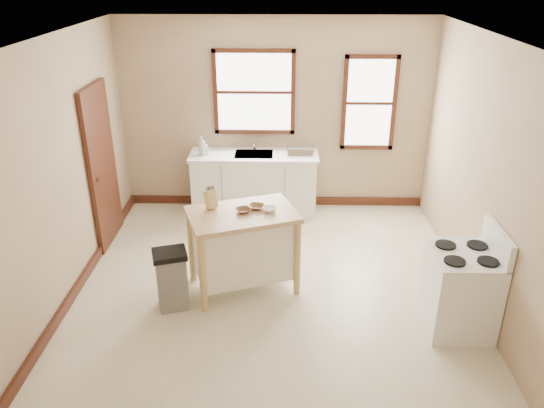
{
  "coord_description": "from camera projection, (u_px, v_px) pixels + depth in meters",
  "views": [
    {
      "loc": [
        0.12,
        -5.04,
        3.48
      ],
      "look_at": [
        0.0,
        0.4,
        0.96
      ],
      "focal_mm": 35.0,
      "sensor_mm": 36.0,
      "label": 1
    }
  ],
  "objects": [
    {
      "name": "knife_block",
      "position": [
        211.0,
        200.0,
        5.85
      ],
      "size": [
        0.14,
        0.14,
        0.2
      ],
      "primitive_type": null,
      "rotation": [
        0.0,
        0.0,
        0.76
      ],
      "color": "tan",
      "rests_on": "kitchen_island"
    },
    {
      "name": "trash_bin",
      "position": [
        172.0,
        280.0,
        5.7
      ],
      "size": [
        0.43,
        0.39,
        0.69
      ],
      "primitive_type": null,
      "rotation": [
        0.0,
        0.0,
        0.3
      ],
      "color": "slate",
      "rests_on": "ground"
    },
    {
      "name": "kitchen_island",
      "position": [
        243.0,
        250.0,
        6.0
      ],
      "size": [
        1.35,
        1.09,
        0.96
      ],
      "primitive_type": null,
      "rotation": [
        0.0,
        0.0,
        0.34
      ],
      "color": "tan",
      "rests_on": "ground"
    },
    {
      "name": "wall_left",
      "position": [
        54.0,
        179.0,
        5.49
      ],
      "size": [
        0.04,
        5.0,
        2.8
      ],
      "primitive_type": "cube",
      "color": "tan",
      "rests_on": "ground"
    },
    {
      "name": "sink_counter",
      "position": [
        254.0,
        183.0,
        7.84
      ],
      "size": [
        1.86,
        0.62,
        0.92
      ],
      "primitive_type": null,
      "color": "white",
      "rests_on": "ground"
    },
    {
      "name": "faucet",
      "position": [
        254.0,
        143.0,
        7.77
      ],
      "size": [
        0.03,
        0.03,
        0.22
      ],
      "primitive_type": "cylinder",
      "color": "silver",
      "rests_on": "sink_counter"
    },
    {
      "name": "wall_right",
      "position": [
        491.0,
        183.0,
        5.4
      ],
      "size": [
        0.04,
        5.0,
        2.8
      ],
      "primitive_type": "cube",
      "color": "tan",
      "rests_on": "ground"
    },
    {
      "name": "bowl_b",
      "position": [
        256.0,
        207.0,
        5.88
      ],
      "size": [
        0.21,
        0.21,
        0.04
      ],
      "primitive_type": "imported",
      "rotation": [
        0.0,
        0.0,
        1.3
      ],
      "color": "brown",
      "rests_on": "kitchen_island"
    },
    {
      "name": "door_left",
      "position": [
        102.0,
        167.0,
        6.82
      ],
      "size": [
        0.06,
        0.9,
        2.1
      ],
      "primitive_type": "cube",
      "color": "#391A0F",
      "rests_on": "ground"
    },
    {
      "name": "floor",
      "position": [
        271.0,
        295.0,
        6.03
      ],
      "size": [
        5.0,
        5.0,
        0.0
      ],
      "primitive_type": "plane",
      "color": "beige",
      "rests_on": "ground"
    },
    {
      "name": "baseboard_left",
      "position": [
        77.0,
        288.0,
        6.05
      ],
      "size": [
        0.04,
        5.0,
        0.12
      ],
      "primitive_type": "cube",
      "color": "#391A0F",
      "rests_on": "ground"
    },
    {
      "name": "soap_bottle_b",
      "position": [
        204.0,
        148.0,
        7.57
      ],
      "size": [
        0.13,
        0.13,
        0.21
      ],
      "primitive_type": "imported",
      "rotation": [
        0.0,
        0.0,
        0.42
      ],
      "color": "#B2B2B2",
      "rests_on": "sink_counter"
    },
    {
      "name": "window_main",
      "position": [
        254.0,
        92.0,
        7.55
      ],
      "size": [
        1.17,
        0.06,
        1.22
      ],
      "primitive_type": null,
      "color": "#391A0F",
      "rests_on": "wall_back"
    },
    {
      "name": "soap_bottle_a",
      "position": [
        202.0,
        146.0,
        7.58
      ],
      "size": [
        0.13,
        0.13,
        0.26
      ],
      "primitive_type": "imported",
      "rotation": [
        0.0,
        0.0,
        0.31
      ],
      "color": "#B2B2B2",
      "rests_on": "sink_counter"
    },
    {
      "name": "ceiling",
      "position": [
        271.0,
        40.0,
        4.86
      ],
      "size": [
        5.0,
        5.0,
        0.0
      ],
      "primitive_type": "plane",
      "rotation": [
        3.14,
        0.0,
        0.0
      ],
      "color": "white",
      "rests_on": "ground"
    },
    {
      "name": "baseboard_back",
      "position": [
        275.0,
        201.0,
        8.25
      ],
      "size": [
        4.5,
        0.04,
        0.12
      ],
      "primitive_type": "cube",
      "color": "#391A0F",
      "rests_on": "ground"
    },
    {
      "name": "window_side",
      "position": [
        369.0,
        103.0,
        7.58
      ],
      "size": [
        0.77,
        0.06,
        1.37
      ],
      "primitive_type": null,
      "color": "#391A0F",
      "rests_on": "wall_back"
    },
    {
      "name": "wall_back",
      "position": [
        275.0,
        116.0,
        7.71
      ],
      "size": [
        4.5,
        0.04,
        2.8
      ],
      "primitive_type": "cube",
      "color": "tan",
      "rests_on": "ground"
    },
    {
      "name": "dish_rack",
      "position": [
        300.0,
        151.0,
        7.62
      ],
      "size": [
        0.45,
        0.38,
        0.1
      ],
      "primitive_type": null,
      "rotation": [
        0.0,
        0.0,
        0.25
      ],
      "color": "silver",
      "rests_on": "sink_counter"
    },
    {
      "name": "bowl_a",
      "position": [
        243.0,
        210.0,
        5.8
      ],
      "size": [
        0.22,
        0.22,
        0.04
      ],
      "primitive_type": "imported",
      "rotation": [
        0.0,
        0.0,
        0.4
      ],
      "color": "brown",
      "rests_on": "kitchen_island"
    },
    {
      "name": "bowl_c",
      "position": [
        270.0,
        209.0,
        5.81
      ],
      "size": [
        0.2,
        0.2,
        0.05
      ],
      "primitive_type": "imported",
      "rotation": [
        0.0,
        0.0,
        0.55
      ],
      "color": "white",
      "rests_on": "kitchen_island"
    },
    {
      "name": "gas_stove",
      "position": [
        462.0,
        279.0,
        5.3
      ],
      "size": [
        0.69,
        0.7,
        1.13
      ],
      "primitive_type": null,
      "color": "white",
      "rests_on": "ground"
    },
    {
      "name": "pepper_grinder",
      "position": [
        212.0,
        201.0,
        5.88
      ],
      "size": [
        0.06,
        0.06,
        0.15
      ],
      "primitive_type": "cylinder",
      "rotation": [
        0.0,
        0.0,
        0.41
      ],
      "color": "#432212",
      "rests_on": "kitchen_island"
    }
  ]
}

